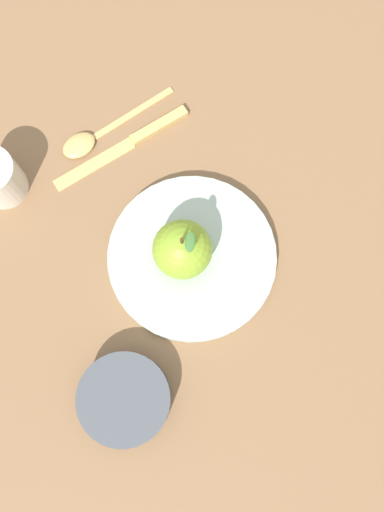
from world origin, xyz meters
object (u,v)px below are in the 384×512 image
at_px(side_bowl, 124,399).
at_px(apple, 182,249).
at_px(dinner_plate, 192,257).
at_px(spoon, 92,138).
at_px(knife, 134,141).

bearing_deg(side_bowl, apple, 83.17).
bearing_deg(dinner_plate, spoon, 143.78).
bearing_deg(dinner_plate, apple, -167.63).
relative_size(dinner_plate, apple, 2.40).
distance_m(dinner_plate, apple, 0.05).
xyz_separation_m(dinner_plate, spoon, (-0.18, 0.13, -0.01)).
xyz_separation_m(dinner_plate, knife, (-0.12, 0.14, -0.01)).
height_order(apple, side_bowl, apple).
xyz_separation_m(side_bowl, knife, (-0.09, 0.34, -0.02)).
relative_size(knife, spoon, 1.10).
height_order(side_bowl, knife, side_bowl).
relative_size(side_bowl, knife, 0.70).
xyz_separation_m(side_bowl, spoon, (-0.14, 0.33, -0.02)).
distance_m(dinner_plate, spoon, 0.22).
bearing_deg(side_bowl, knife, 104.32).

